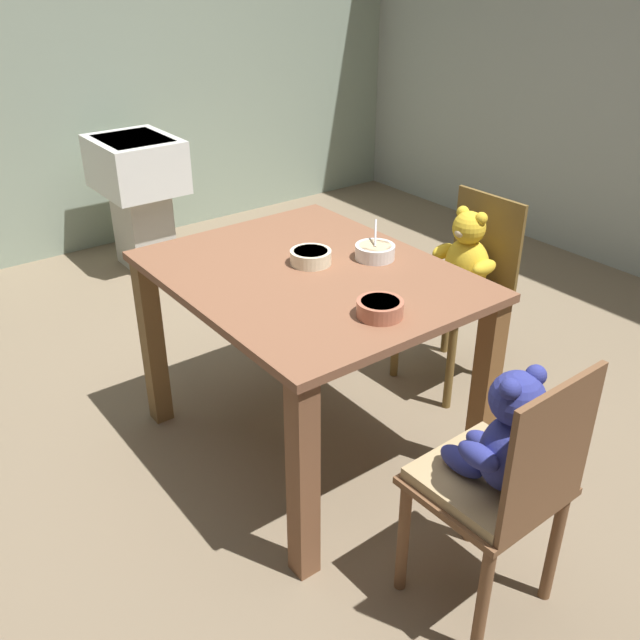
{
  "coord_description": "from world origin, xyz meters",
  "views": [
    {
      "loc": [
        1.84,
        -1.34,
        1.78
      ],
      "look_at": [
        0.0,
        0.05,
        0.54
      ],
      "focal_mm": 39.57,
      "sensor_mm": 36.0,
      "label": 1
    }
  ],
  "objects": [
    {
      "name": "porridge_bowl_terracotta_near_right",
      "position": [
        0.4,
        -0.02,
        0.78
      ],
      "size": [
        0.15,
        0.15,
        0.05
      ],
      "color": "#B5694E",
      "rests_on": "dining_table"
    },
    {
      "name": "teddy_chair_far_center",
      "position": [
        -0.01,
        0.84,
        0.53
      ],
      "size": [
        0.4,
        0.42,
        0.84
      ],
      "rotation": [
        0.0,
        0.0,
        -1.54
      ],
      "color": "brown",
      "rests_on": "ground_plane"
    },
    {
      "name": "sink_basin",
      "position": [
        -2.05,
        0.25,
        0.52
      ],
      "size": [
        0.54,
        0.44,
        0.79
      ],
      "color": "#B7B2A8",
      "rests_on": "ground_plane"
    },
    {
      "name": "porridge_bowl_white_far_center",
      "position": [
        0.05,
        0.26,
        0.78
      ],
      "size": [
        0.15,
        0.15,
        0.12
      ],
      "color": "silver",
      "rests_on": "dining_table"
    },
    {
      "name": "porridge_bowl_cream_center",
      "position": [
        -0.05,
        0.05,
        0.78
      ],
      "size": [
        0.15,
        0.15,
        0.05
      ],
      "color": "beige",
      "rests_on": "dining_table"
    },
    {
      "name": "dining_table",
      "position": [
        0.0,
        0.0,
        0.61
      ],
      "size": [
        1.14,
        0.91,
        0.75
      ],
      "color": "brown",
      "rests_on": "ground_plane"
    },
    {
      "name": "ground_plane",
      "position": [
        0.0,
        0.0,
        -0.02
      ],
      "size": [
        5.2,
        5.2,
        0.04
      ],
      "color": "#7C6A53"
    },
    {
      "name": "teddy_chair_near_right",
      "position": [
        0.94,
        -0.04,
        0.54
      ],
      "size": [
        0.37,
        0.39,
        0.85
      ],
      "rotation": [
        0.0,
        0.0,
        3.17
      ],
      "color": "brown",
      "rests_on": "ground_plane"
    },
    {
      "name": "wall_left",
      "position": [
        -2.56,
        0.0,
        1.43
      ],
      "size": [
        0.08,
        5.2,
        2.87
      ],
      "primitive_type": "cube",
      "color": "gray",
      "rests_on": "ground_plane"
    }
  ]
}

